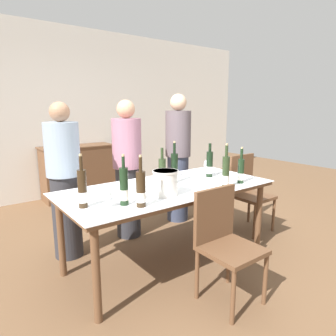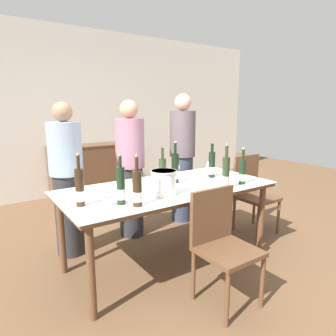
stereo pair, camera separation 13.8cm
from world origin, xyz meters
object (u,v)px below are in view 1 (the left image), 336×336
object	(u,v)px
dining_table	(168,193)
wine_bottle_5	(174,169)
person_host	(65,182)
person_guest_left	(127,170)
person_guest_right	(178,159)
wine_bottle_2	(124,187)
wine_glass_0	(107,195)
wine_bottle_4	(82,190)
wine_glass_2	(207,164)
wine_bottle_1	(141,190)
chair_near_front	(224,237)
wine_bottle_0	(241,171)
wine_glass_3	(175,167)
wine_glass_1	(207,166)
ice_bucket	(165,182)
wine_bottle_6	(226,173)
chair_right_end	(247,188)
sideboard_cabinet	(78,172)
wine_bottle_7	(209,165)
wine_bottle_3	(162,173)

from	to	relation	value
dining_table	wine_bottle_5	world-z (taller)	wine_bottle_5
person_host	person_guest_left	world-z (taller)	person_guest_left
person_guest_right	wine_bottle_2	bearing A→B (deg)	-142.59
wine_bottle_5	wine_glass_0	size ratio (longest dim) A/B	2.94
wine_bottle_4	wine_glass_2	size ratio (longest dim) A/B	2.98
wine_bottle_1	chair_near_front	size ratio (longest dim) A/B	0.45
wine_bottle_1	wine_bottle_2	world-z (taller)	wine_bottle_1
wine_bottle_0	wine_glass_3	distance (m)	0.70
person_host	person_guest_left	bearing A→B (deg)	4.70
dining_table	wine_bottle_0	bearing A→B (deg)	-26.34
wine_bottle_1	wine_glass_1	xyz separation A→B (m)	(1.16, 0.48, -0.03)
dining_table	wine_bottle_5	distance (m)	0.27
ice_bucket	wine_bottle_6	xyz separation A→B (m)	(0.57, -0.16, 0.03)
wine_bottle_2	chair_near_front	bearing A→B (deg)	-38.36
wine_bottle_4	chair_right_end	distance (m)	2.21
sideboard_cabinet	person_host	bearing A→B (deg)	-113.72
wine_bottle_0	wine_glass_1	world-z (taller)	wine_bottle_0
person_host	person_guest_right	size ratio (longest dim) A/B	0.93
dining_table	wine_bottle_1	bearing A→B (deg)	-146.54
sideboard_cabinet	wine_bottle_2	size ratio (longest dim) A/B	3.00
wine_bottle_6	wine_glass_0	size ratio (longest dim) A/B	2.98
wine_bottle_7	chair_right_end	xyz separation A→B (m)	(0.70, 0.03, -0.38)
wine_bottle_6	person_host	size ratio (longest dim) A/B	0.27
wine_bottle_1	wine_glass_3	bearing A→B (deg)	37.48
wine_bottle_1	wine_glass_3	xyz separation A→B (m)	(0.82, 0.63, -0.03)
wine_bottle_4	wine_glass_0	world-z (taller)	wine_bottle_4
person_guest_right	chair_right_end	bearing A→B (deg)	-55.87
wine_bottle_2	wine_glass_2	xyz separation A→B (m)	(1.35, 0.48, -0.04)
dining_table	chair_near_front	distance (m)	0.73
wine_bottle_7	chair_near_front	world-z (taller)	wine_bottle_7
wine_bottle_5	wine_glass_0	distance (m)	0.92
dining_table	wine_bottle_6	bearing A→B (deg)	-44.46
wine_bottle_1	person_host	distance (m)	1.09
dining_table	wine_glass_2	size ratio (longest dim) A/B	14.77
wine_glass_0	wine_bottle_6	bearing A→B (deg)	-8.71
wine_bottle_1	wine_glass_2	world-z (taller)	wine_bottle_1
wine_bottle_6	ice_bucket	bearing A→B (deg)	163.87
wine_bottle_2	chair_right_end	size ratio (longest dim) A/B	0.43
wine_bottle_3	wine_bottle_6	world-z (taller)	wine_bottle_6
wine_bottle_2	chair_near_front	size ratio (longest dim) A/B	0.45
wine_glass_0	person_host	size ratio (longest dim) A/B	0.09
wine_bottle_0	wine_bottle_5	bearing A→B (deg)	140.73
dining_table	person_guest_right	bearing A→B (deg)	46.38
wine_bottle_6	wine_glass_2	size ratio (longest dim) A/B	3.07
wine_bottle_0	person_guest_left	distance (m)	1.29
ice_bucket	wine_bottle_4	xyz separation A→B (m)	(-0.68, 0.12, 0.02)
wine_bottle_5	sideboard_cabinet	bearing A→B (deg)	90.85
wine_glass_2	wine_glass_1	bearing A→B (deg)	-134.45
wine_glass_1	ice_bucket	bearing A→B (deg)	-157.19
ice_bucket	wine_glass_2	bearing A→B (deg)	26.30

